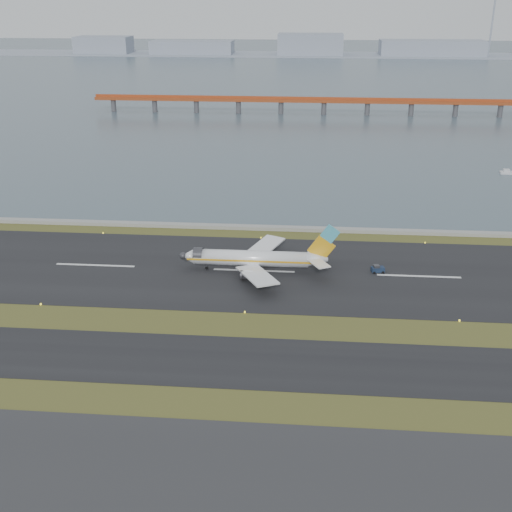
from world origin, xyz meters
name	(u,v)px	position (x,y,z in m)	size (l,w,h in m)	color
ground	(241,330)	(0.00, 0.00, 0.00)	(1000.00, 1000.00, 0.00)	#3A4619
taxiway_strip	(234,361)	(0.00, -12.00, 0.05)	(1000.00, 18.00, 0.10)	black
runway_strip	(254,271)	(0.00, 30.00, 0.05)	(1000.00, 45.00, 0.10)	black
seawall	(263,228)	(0.00, 60.00, 0.50)	(1000.00, 2.50, 1.00)	gray
bay_water	(297,71)	(0.00, 460.00, 0.00)	(1400.00, 800.00, 1.30)	#42535F
red_pier	(324,101)	(20.00, 250.00, 7.28)	(260.00, 5.00, 10.20)	#9E3F1B
far_shoreline	(314,49)	(13.62, 620.00, 6.07)	(1400.00, 80.00, 60.50)	#8F99A9
airliner	(257,258)	(0.79, 29.77, 3.46)	(38.52, 32.89, 12.80)	white
pushback_tug	(378,269)	(30.21, 31.52, 0.97)	(3.39, 2.36, 1.99)	#16253E
workboat_near	(510,173)	(88.38, 128.56, 0.60)	(7.91, 2.71, 1.90)	silver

